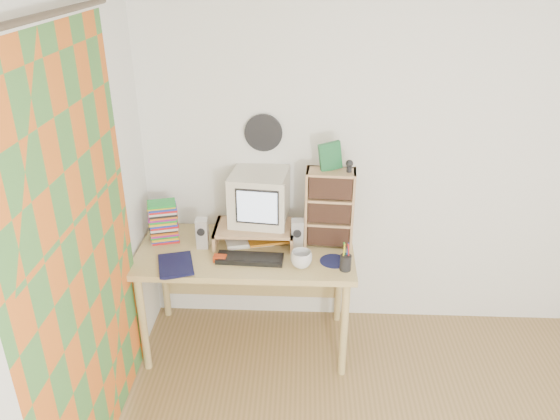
# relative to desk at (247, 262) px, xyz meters

# --- Properties ---
(back_wall) EXTENTS (3.50, 0.00, 3.50)m
(back_wall) POSITION_rel_desk_xyz_m (1.03, 0.31, 0.63)
(back_wall) COLOR white
(back_wall) RESTS_ON floor
(left_wall) EXTENTS (0.00, 3.50, 3.50)m
(left_wall) POSITION_rel_desk_xyz_m (-0.72, -1.44, 0.63)
(left_wall) COLOR white
(left_wall) RESTS_ON floor
(curtain) EXTENTS (0.00, 2.20, 2.20)m
(curtain) POSITION_rel_desk_xyz_m (-0.68, -0.96, 0.53)
(curtain) COLOR orange
(curtain) RESTS_ON left_wall
(wall_disc) EXTENTS (0.25, 0.02, 0.25)m
(wall_disc) POSITION_rel_desk_xyz_m (0.10, 0.29, 0.81)
(wall_disc) COLOR black
(wall_disc) RESTS_ON back_wall
(desk) EXTENTS (1.40, 0.70, 0.75)m
(desk) POSITION_rel_desk_xyz_m (0.00, 0.00, 0.00)
(desk) COLOR tan
(desk) RESTS_ON floor
(monitor_riser) EXTENTS (0.52, 0.30, 0.12)m
(monitor_riser) POSITION_rel_desk_xyz_m (0.05, 0.04, 0.23)
(monitor_riser) COLOR tan
(monitor_riser) RESTS_ON desk
(crt_monitor) EXTENTS (0.40, 0.40, 0.34)m
(crt_monitor) POSITION_rel_desk_xyz_m (0.08, 0.09, 0.42)
(crt_monitor) COLOR beige
(crt_monitor) RESTS_ON monitor_riser
(speaker_left) EXTENTS (0.08, 0.08, 0.20)m
(speaker_left) POSITION_rel_desk_xyz_m (-0.28, -0.04, 0.24)
(speaker_left) COLOR silver
(speaker_left) RESTS_ON desk
(speaker_right) EXTENTS (0.08, 0.08, 0.21)m
(speaker_right) POSITION_rel_desk_xyz_m (0.33, -0.04, 0.24)
(speaker_right) COLOR silver
(speaker_right) RESTS_ON desk
(keyboard) EXTENTS (0.42, 0.16, 0.03)m
(keyboard) POSITION_rel_desk_xyz_m (0.04, -0.20, 0.15)
(keyboard) COLOR black
(keyboard) RESTS_ON desk
(dvd_stack) EXTENTS (0.21, 0.17, 0.25)m
(dvd_stack) POSITION_rel_desk_xyz_m (-0.55, 0.04, 0.26)
(dvd_stack) COLOR brown
(dvd_stack) RESTS_ON desk
(cd_rack) EXTENTS (0.32, 0.19, 0.52)m
(cd_rack) POSITION_rel_desk_xyz_m (0.54, 0.04, 0.39)
(cd_rack) COLOR tan
(cd_rack) RESTS_ON desk
(mug) EXTENTS (0.15, 0.15, 0.10)m
(mug) POSITION_rel_desk_xyz_m (0.36, -0.26, 0.19)
(mug) COLOR silver
(mug) RESTS_ON desk
(diary) EXTENTS (0.29, 0.25, 0.05)m
(diary) POSITION_rel_desk_xyz_m (-0.51, -0.32, 0.16)
(diary) COLOR #0E0F35
(diary) RESTS_ON desk
(mousepad) EXTENTS (0.22, 0.22, 0.00)m
(mousepad) POSITION_rel_desk_xyz_m (0.57, -0.19, 0.14)
(mousepad) COLOR #101536
(mousepad) RESTS_ON desk
(pen_cup) EXTENTS (0.09, 0.09, 0.14)m
(pen_cup) POSITION_rel_desk_xyz_m (0.63, -0.28, 0.20)
(pen_cup) COLOR black
(pen_cup) RESTS_ON desk
(papers) EXTENTS (0.35, 0.30, 0.04)m
(papers) POSITION_rel_desk_xyz_m (0.06, 0.06, 0.15)
(papers) COLOR white
(papers) RESTS_ON desk
(red_box) EXTENTS (0.08, 0.06, 0.04)m
(red_box) POSITION_rel_desk_xyz_m (-0.14, -0.22, 0.15)
(red_box) COLOR #B63513
(red_box) RESTS_ON desk
(game_box) EXTENTS (0.14, 0.07, 0.18)m
(game_box) POSITION_rel_desk_xyz_m (0.53, 0.06, 0.74)
(game_box) COLOR #1B5F32
(game_box) RESTS_ON cd_rack
(webcam) EXTENTS (0.05, 0.05, 0.08)m
(webcam) POSITION_rel_desk_xyz_m (0.65, 0.03, 0.69)
(webcam) COLOR black
(webcam) RESTS_ON cd_rack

